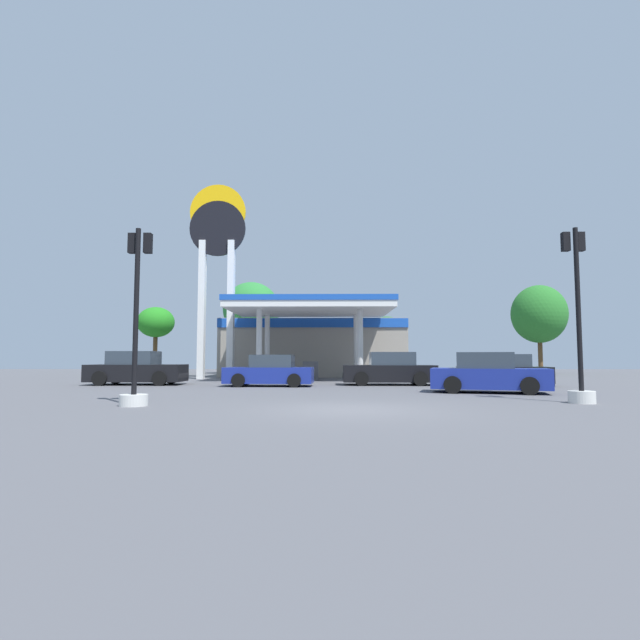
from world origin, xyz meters
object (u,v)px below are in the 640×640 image
object	(u,v)px
car_4	(389,370)
car_3	(488,374)
tree_3	(539,314)
car_2	(270,372)
car_1	(504,371)
traffic_signal_0	(136,344)
tree_0	(156,323)
tree_2	(387,332)
station_pole_sign	(217,256)
tree_1	(251,310)
car_0	(137,370)
traffic_signal_1	(579,343)

from	to	relation	value
car_4	car_3	bearing A→B (deg)	-59.98
car_4	tree_3	distance (m)	22.82
car_4	tree_3	world-z (taller)	tree_3
car_2	car_1	bearing A→B (deg)	3.08
traffic_signal_0	tree_0	world-z (taller)	tree_0
car_2	tree_2	world-z (taller)	tree_2
station_pole_sign	tree_1	distance (m)	9.81
station_pole_sign	tree_2	world-z (taller)	station_pole_sign
car_1	tree_1	distance (m)	22.70
car_1	tree_0	bearing A→B (deg)	143.12
station_pole_sign	car_4	distance (m)	13.96
car_2	car_0	bearing A→B (deg)	169.87
station_pole_sign	car_1	distance (m)	18.39
station_pole_sign	tree_0	xyz separation A→B (m)	(-7.08, 9.44, -3.57)
car_3	car_1	bearing A→B (deg)	64.62
car_1	traffic_signal_1	world-z (taller)	traffic_signal_1
station_pole_sign	car_1	world-z (taller)	station_pole_sign
car_3	car_4	size ratio (longest dim) A/B	1.02
car_1	tree_0	xyz separation A→B (m)	(-22.38, 16.79, 3.51)
car_4	traffic_signal_1	distance (m)	10.58
car_4	tree_2	world-z (taller)	tree_2
car_1	car_3	size ratio (longest dim) A/B	0.95
car_3	tree_2	world-z (taller)	tree_2
tree_3	traffic_signal_0	bearing A→B (deg)	-129.72
station_pole_sign	traffic_signal_0	distance (m)	18.44
car_1	tree_2	bearing A→B (deg)	99.63
car_1	car_2	xyz separation A→B (m)	(-11.00, -0.59, -0.01)
traffic_signal_0	tree_3	distance (m)	36.01
traffic_signal_0	car_2	bearing A→B (deg)	74.28
car_4	traffic_signal_0	size ratio (longest dim) A/B	0.91
traffic_signal_1	car_2	bearing A→B (deg)	139.98
station_pole_sign	tree_1	world-z (taller)	station_pole_sign
car_2	tree_3	distance (m)	27.58
tree_0	car_1	bearing A→B (deg)	-36.88
tree_0	car_0	bearing A→B (deg)	-73.72
tree_2	car_1	bearing A→B (deg)	-80.37
car_4	tree_2	bearing A→B (deg)	83.46
car_1	traffic_signal_0	size ratio (longest dim) A/B	0.88
tree_1	car_4	bearing A→B (deg)	-60.41
car_3	traffic_signal_1	world-z (taller)	traffic_signal_1
car_0	car_2	xyz separation A→B (m)	(6.65, -1.19, -0.08)
car_0	car_1	distance (m)	17.66
car_0	tree_2	distance (m)	23.51
car_2	traffic_signal_1	bearing A→B (deg)	-40.02
car_3	tree_2	distance (m)	23.87
tree_0	tree_1	xyz separation A→B (m)	(7.84, 0.02, 1.08)
car_0	traffic_signal_1	bearing A→B (deg)	-29.94
car_3	station_pole_sign	bearing A→B (deg)	137.19
tree_2	traffic_signal_1	bearing A→B (deg)	-85.41
station_pole_sign	car_1	xyz separation A→B (m)	(15.30, -7.35, -7.08)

